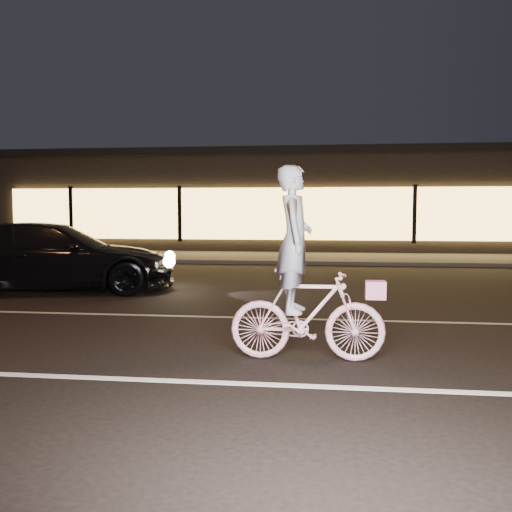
# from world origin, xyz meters

# --- Properties ---
(ground) EXTENTS (90.00, 90.00, 0.00)m
(ground) POSITION_xyz_m (0.00, 0.00, 0.00)
(ground) COLOR black
(ground) RESTS_ON ground
(lane_stripe_near) EXTENTS (60.00, 0.12, 0.01)m
(lane_stripe_near) POSITION_xyz_m (0.00, -1.50, 0.00)
(lane_stripe_near) COLOR silver
(lane_stripe_near) RESTS_ON ground
(lane_stripe_far) EXTENTS (60.00, 0.10, 0.01)m
(lane_stripe_far) POSITION_xyz_m (0.00, 2.00, 0.00)
(lane_stripe_far) COLOR gray
(lane_stripe_far) RESTS_ON ground
(sidewalk) EXTENTS (30.00, 4.00, 0.12)m
(sidewalk) POSITION_xyz_m (0.00, 13.00, 0.06)
(sidewalk) COLOR #383533
(sidewalk) RESTS_ON ground
(storefront) EXTENTS (25.40, 8.42, 4.20)m
(storefront) POSITION_xyz_m (0.00, 18.97, 2.15)
(storefront) COLOR black
(storefront) RESTS_ON ground
(cyclist) EXTENTS (1.80, 0.62, 2.27)m
(cyclist) POSITION_xyz_m (1.06, -0.51, 0.81)
(cyclist) COLOR #E44976
(cyclist) RESTS_ON ground
(sedan) EXTENTS (5.49, 3.36, 1.48)m
(sedan) POSITION_xyz_m (-4.51, 4.42, 0.74)
(sedan) COLOR black
(sedan) RESTS_ON ground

